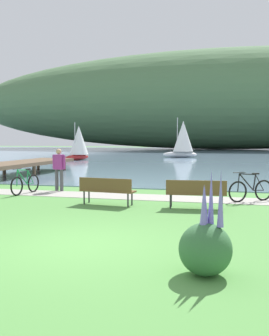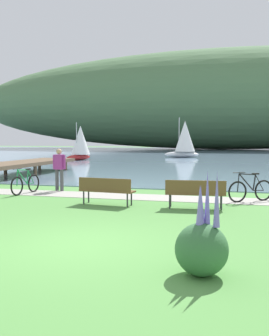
# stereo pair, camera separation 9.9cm
# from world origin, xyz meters

# --- Properties ---
(ground_plane) EXTENTS (200.00, 200.00, 0.00)m
(ground_plane) POSITION_xyz_m (0.00, 0.00, 0.00)
(ground_plane) COLOR #518E42
(bay_water) EXTENTS (180.00, 80.00, 0.04)m
(bay_water) POSITION_xyz_m (0.00, 48.84, 0.02)
(bay_water) COLOR #7A99B2
(bay_water) RESTS_ON ground
(distant_hillside) EXTENTS (112.03, 28.00, 19.95)m
(distant_hillside) POSITION_xyz_m (-0.96, 75.25, 10.02)
(distant_hillside) COLOR #4C7047
(distant_hillside) RESTS_ON bay_water
(shoreline_path) EXTENTS (60.00, 1.50, 0.01)m
(shoreline_path) POSITION_xyz_m (0.00, 6.60, 0.01)
(shoreline_path) COLOR #A39E93
(shoreline_path) RESTS_ON ground
(park_bench_near_camera) EXTENTS (1.84, 0.68, 0.88)m
(park_bench_near_camera) POSITION_xyz_m (-0.93, 4.63, 0.52)
(park_bench_near_camera) COLOR brown
(park_bench_near_camera) RESTS_ON ground
(park_bench_further_along) EXTENTS (1.84, 0.65, 0.88)m
(park_bench_further_along) POSITION_xyz_m (1.89, 4.71, 0.52)
(park_bench_further_along) COLOR brown
(park_bench_further_along) RESTS_ON ground
(bicycle_leaning_near_bench) EXTENTS (0.23, 1.77, 1.01)m
(bicycle_leaning_near_bench) POSITION_xyz_m (-4.78, 6.27, 0.40)
(bicycle_leaning_near_bench) COLOR black
(bicycle_leaning_near_bench) RESTS_ON ground
(bicycle_beside_path) EXTENTS (1.47, 1.09, 1.01)m
(bicycle_beside_path) POSITION_xyz_m (3.52, 6.54, 0.40)
(bicycle_beside_path) COLOR black
(bicycle_beside_path) RESTS_ON ground
(person_at_shoreline) EXTENTS (0.60, 0.29, 1.71)m
(person_at_shoreline) POSITION_xyz_m (-3.90, 7.40, 0.98)
(person_at_shoreline) COLOR #4C4C51
(person_at_shoreline) RESTS_ON ground
(echium_bush_closest_to_camera) EXTENTS (0.82, 0.82, 1.64)m
(echium_bush_closest_to_camera) POSITION_xyz_m (2.64, -1.15, 0.47)
(echium_bush_closest_to_camera) COLOR #386B3D
(echium_bush_closest_to_camera) RESTS_ON ground
(sailboat_mid_bay) EXTENTS (2.41, 3.25, 3.69)m
(sailboat_mid_bay) POSITION_xyz_m (-12.16, 29.07, 1.78)
(sailboat_mid_bay) COLOR #B22323
(sailboat_mid_bay) RESTS_ON bay_water
(sailboat_toward_hillside) EXTENTS (3.89, 2.46, 4.48)m
(sailboat_toward_hillside) POSITION_xyz_m (-3.00, 37.23, 2.15)
(sailboat_toward_hillside) COLOR white
(sailboat_toward_hillside) RESTS_ON bay_water
(pier_dock) EXTENTS (2.40, 10.00, 0.80)m
(pier_dock) POSITION_xyz_m (-9.00, 12.84, 0.69)
(pier_dock) COLOR brown
(pier_dock) RESTS_ON ground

